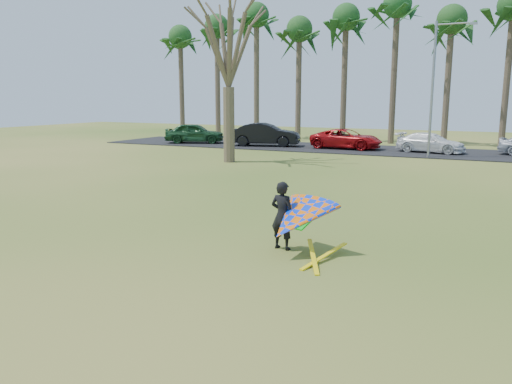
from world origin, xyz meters
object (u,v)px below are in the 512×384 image
at_px(bare_tree_left, 228,36).
at_px(streetlight, 436,83).
at_px(car_1, 265,135).
at_px(car_2, 346,139).
at_px(car_0, 195,133).
at_px(kite_flyer, 295,219).
at_px(car_3, 431,143).

relative_size(bare_tree_left, streetlight, 1.21).
distance_m(car_1, car_2, 6.09).
distance_m(car_0, car_1, 6.14).
bearing_deg(car_0, streetlight, -118.71).
xyz_separation_m(car_2, kite_flyer, (5.59, -24.16, 0.09)).
height_order(streetlight, car_2, streetlight).
bearing_deg(streetlight, car_2, 155.46).
height_order(bare_tree_left, streetlight, bare_tree_left).
bearing_deg(car_3, streetlight, -161.14).
bearing_deg(car_1, car_2, -98.77).
bearing_deg(car_3, car_1, 103.83).
relative_size(car_2, car_3, 1.13).
relative_size(car_1, kite_flyer, 2.16).
relative_size(car_3, kite_flyer, 1.84).
relative_size(car_0, car_2, 0.93).
distance_m(bare_tree_left, car_0, 13.55).
height_order(car_2, car_3, car_2).
bearing_deg(bare_tree_left, car_3, 44.93).
bearing_deg(car_3, kite_flyer, -169.20).
xyz_separation_m(car_0, car_3, (17.90, 0.75, -0.15)).
bearing_deg(bare_tree_left, car_2, 67.33).
distance_m(bare_tree_left, car_1, 11.15).
height_order(bare_tree_left, car_2, bare_tree_left).
xyz_separation_m(car_0, car_1, (6.14, 0.18, 0.06)).
bearing_deg(kite_flyer, bare_tree_left, 123.90).
bearing_deg(car_3, car_2, 100.89).
distance_m(bare_tree_left, streetlight, 12.58).
distance_m(streetlight, car_2, 7.64).
relative_size(car_1, car_3, 1.17).
xyz_separation_m(streetlight, kite_flyer, (-0.49, -21.39, -3.62)).
distance_m(streetlight, car_1, 12.83).
height_order(car_0, car_3, car_0).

